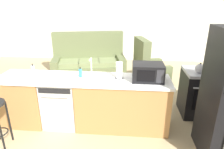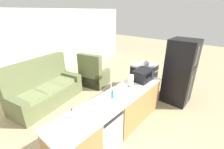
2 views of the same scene
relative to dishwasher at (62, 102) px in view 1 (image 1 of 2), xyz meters
name	(u,v)px [view 1 (image 1 of 2)]	position (x,y,z in m)	size (l,w,h in m)	color
ground_plane	(77,123)	(0.25, 0.00, -0.42)	(24.00, 24.00, 0.00)	tan
wall_back	(113,24)	(0.55, 4.20, 0.88)	(10.00, 0.06, 2.60)	silver
kitchen_counter	(89,103)	(0.49, 0.00, 0.00)	(2.94, 0.66, 0.90)	#B77F47
dishwasher	(62,102)	(0.00, 0.00, 0.00)	(0.58, 0.61, 0.84)	silver
stove_range	(202,93)	(2.60, 0.55, 0.03)	(0.76, 0.68, 0.90)	black
microwave	(148,72)	(1.48, 0.00, 0.62)	(0.50, 0.37, 0.28)	black
sink_faucet	(91,67)	(0.51, 0.20, 0.61)	(0.07, 0.18, 0.30)	silver
paper_towel_roll	(119,70)	(1.01, 0.04, 0.62)	(0.14, 0.14, 0.28)	#4C4C51
soap_bottle	(80,73)	(0.35, 0.04, 0.55)	(0.06, 0.06, 0.18)	#338CCC
dish_soap_bottle	(33,69)	(-0.53, 0.15, 0.55)	(0.06, 0.06, 0.18)	silver
kettle	(200,68)	(2.43, 0.42, 0.56)	(0.21, 0.17, 0.19)	#B2B2B7
couch	(89,64)	(0.02, 2.36, -0.03)	(2.14, 1.28, 1.27)	#667047
armchair	(148,70)	(1.69, 2.06, -0.07)	(0.98, 1.02, 1.20)	#667047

